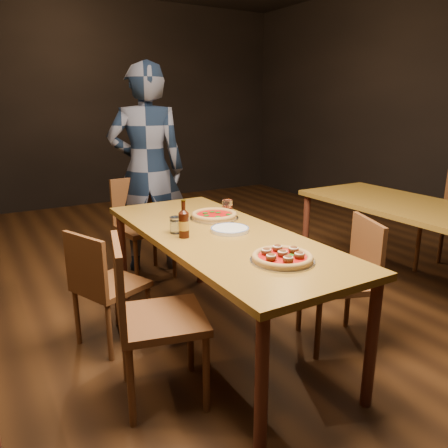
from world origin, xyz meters
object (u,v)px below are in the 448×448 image
diner (147,170)px  chair_end (145,227)px  pizza_margherita (214,215)px  beer_bottle (184,224)px  water_glass (176,225)px  plate_stack (230,229)px  chair_main_sw (111,284)px  chair_main_nw (162,317)px  amber_glass (227,207)px  chair_main_e (336,281)px  pizza_meatball (282,257)px  table_right (421,216)px  table_main (220,244)px

diner → chair_end: bearing=76.3°
pizza_margherita → beer_bottle: bearing=-141.8°
water_glass → chair_end: bearing=79.4°
plate_stack → chair_main_sw: bearing=152.4°
chair_main_nw → plate_stack: 0.76m
chair_main_sw → amber_glass: bearing=-108.9°
chair_main_e → plate_stack: chair_main_e is taller
pizza_meatball → plate_stack: pizza_meatball is taller
chair_main_nw → chair_end: chair_main_nw is taller
diner → pizza_meatball: bearing=106.7°
chair_main_sw → plate_stack: chair_main_sw is taller
chair_main_e → amber_glass: bearing=-135.7°
pizza_meatball → pizza_margherita: pizza_meatball is taller
plate_stack → diner: size_ratio=0.13×
chair_main_e → diner: bearing=-142.8°
table_right → chair_main_e: chair_main_e is taller
pizza_meatball → diner: bearing=87.8°
chair_main_nw → water_glass: 0.66m
water_glass → diner: diner is taller
table_right → chair_end: (-1.71, 1.51, -0.22)m
pizza_meatball → table_right: bearing=13.2°
chair_main_nw → amber_glass: 1.17m
chair_main_e → amber_glass: 0.94m
chair_main_e → chair_end: chair_end is taller
chair_end → pizza_meatball: size_ratio=2.76×
plate_stack → diner: (0.04, 1.50, 0.17)m
pizza_meatball → amber_glass: (0.27, 1.00, 0.03)m
chair_end → table_main: bearing=-95.3°
pizza_margherita → water_glass: bearing=-154.0°
plate_stack → beer_bottle: size_ratio=1.07×
pizza_meatball → pizza_margherita: bearing=82.8°
chair_main_sw → table_main: bearing=-142.8°
beer_bottle → pizza_margherita: bearing=38.2°
pizza_margherita → amber_glass: bearing=28.6°
diner → chair_main_nw: bearing=89.4°
chair_main_e → pizza_meatball: bearing=-49.9°
table_main → chair_main_sw: chair_main_sw is taller
chair_end → beer_bottle: size_ratio=4.07×
chair_main_nw → pizza_meatball: (0.57, -0.26, 0.31)m
chair_main_sw → chair_main_e: (1.24, -0.74, 0.03)m
pizza_margherita → water_glass: (-0.37, -0.18, 0.03)m
pizza_margherita → chair_main_e: bearing=-55.4°
chair_main_e → diner: (-0.53, 1.89, 0.50)m
chair_end → pizza_margherita: size_ratio=2.71×
plate_stack → amber_glass: bearing=60.9°
chair_main_sw → pizza_margherita: size_ratio=2.39×
chair_main_sw → amber_glass: size_ratio=8.48×
chair_end → diner: (0.12, 0.19, 0.48)m
plate_stack → pizza_margherita: bearing=77.9°
pizza_meatball → amber_glass: size_ratio=3.49×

